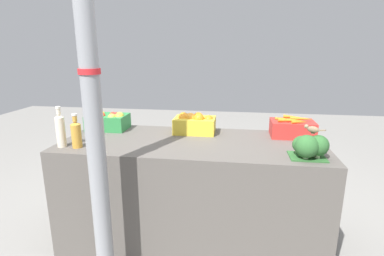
# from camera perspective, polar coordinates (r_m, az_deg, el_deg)

# --- Properties ---
(ground_plane) EXTENTS (10.00, 10.00, 0.00)m
(ground_plane) POSITION_cam_1_polar(r_m,az_deg,el_deg) (2.57, 0.00, -19.84)
(ground_plane) COLOR gray
(market_table) EXTENTS (1.91, 0.79, 0.80)m
(market_table) POSITION_cam_1_polar(r_m,az_deg,el_deg) (2.37, 0.00, -11.82)
(market_table) COLOR #56514C
(market_table) RESTS_ON ground_plane
(support_pole) EXTENTS (0.12, 0.12, 2.50)m
(support_pole) POSITION_cam_1_polar(r_m,az_deg,el_deg) (1.68, -18.70, 6.86)
(support_pole) COLOR gray
(support_pole) RESTS_ON ground_plane
(apple_crate) EXTENTS (0.33, 0.23, 0.16)m
(apple_crate) POSITION_cam_1_polar(r_m,az_deg,el_deg) (2.62, -15.77, 1.44)
(apple_crate) COLOR #2D8442
(apple_crate) RESTS_ON market_table
(orange_crate) EXTENTS (0.33, 0.23, 0.17)m
(orange_crate) POSITION_cam_1_polar(r_m,az_deg,el_deg) (2.42, 0.40, 0.98)
(orange_crate) COLOR gold
(orange_crate) RESTS_ON market_table
(carrot_crate) EXTENTS (0.33, 0.23, 0.16)m
(carrot_crate) POSITION_cam_1_polar(r_m,az_deg,el_deg) (2.44, 18.58, 0.00)
(carrot_crate) COLOR red
(carrot_crate) RESTS_ON market_table
(broccoli_pile) EXTENTS (0.23, 0.21, 0.16)m
(broccoli_pile) POSITION_cam_1_polar(r_m,az_deg,el_deg) (1.98, 21.62, -3.20)
(broccoli_pile) COLOR #2D602D
(broccoli_pile) RESTS_ON market_table
(juice_bottle_cloudy) EXTENTS (0.06, 0.06, 0.28)m
(juice_bottle_cloudy) POSITION_cam_1_polar(r_m,az_deg,el_deg) (2.25, -23.77, -0.30)
(juice_bottle_cloudy) COLOR beige
(juice_bottle_cloudy) RESTS_ON market_table
(juice_bottle_amber) EXTENTS (0.07, 0.07, 0.24)m
(juice_bottle_amber) POSITION_cam_1_polar(r_m,az_deg,el_deg) (2.20, -21.19, -0.99)
(juice_bottle_amber) COLOR gold
(juice_bottle_amber) RESTS_ON market_table
(sparrow_bird) EXTENTS (0.12, 0.08, 0.05)m
(sparrow_bird) POSITION_cam_1_polar(r_m,az_deg,el_deg) (1.98, 21.96, -0.19)
(sparrow_bird) COLOR #4C3D2D
(sparrow_bird) RESTS_ON broccoli_pile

